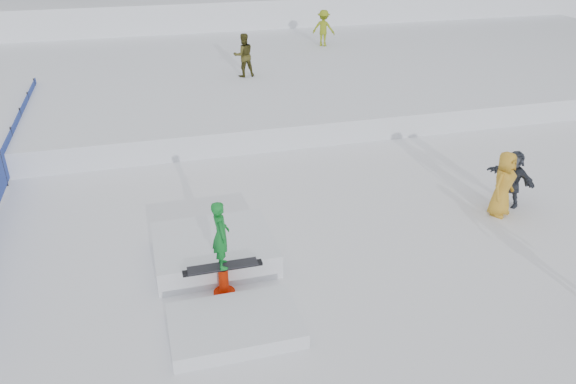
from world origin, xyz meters
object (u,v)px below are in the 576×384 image
object	(u,v)px
jib_rail_feature	(219,266)
spectator_dark	(513,178)
spectator_yellow	(503,184)
walker_olive	(244,55)
walker_ygreen	(324,28)
safety_fence	(3,168)

from	to	relation	value
jib_rail_feature	spectator_dark	bearing A→B (deg)	9.25
spectator_yellow	spectator_dark	distance (m)	0.72
spectator_yellow	walker_olive	bearing A→B (deg)	79.34
walker_olive	walker_ygreen	bearing A→B (deg)	-142.55
walker_olive	jib_rail_feature	distance (m)	13.28
walker_ygreen	safety_fence	bearing A→B (deg)	74.25
spectator_yellow	jib_rail_feature	distance (m)	7.44
safety_fence	spectator_dark	size ratio (longest dim) A/B	10.58
walker_ygreen	spectator_dark	size ratio (longest dim) A/B	1.17
safety_fence	spectator_yellow	xyz separation A→B (m)	(12.47, -5.14, 0.31)
safety_fence	spectator_dark	world-z (taller)	spectator_dark
jib_rail_feature	spectator_yellow	bearing A→B (deg)	6.85
jib_rail_feature	safety_fence	bearing A→B (deg)	130.25
walker_ygreen	spectator_yellow	size ratio (longest dim) A/B	1.03
walker_ygreen	jib_rail_feature	distance (m)	19.40
safety_fence	spectator_yellow	world-z (taller)	spectator_yellow
spectator_yellow	jib_rail_feature	size ratio (longest dim) A/B	0.39
safety_fence	walker_ygreen	distance (m)	17.62
walker_olive	jib_rail_feature	bearing A→B (deg)	70.67
spectator_dark	walker_ygreen	bearing A→B (deg)	159.90
spectator_yellow	safety_fence	bearing A→B (deg)	127.51
walker_olive	walker_ygreen	distance (m)	6.90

